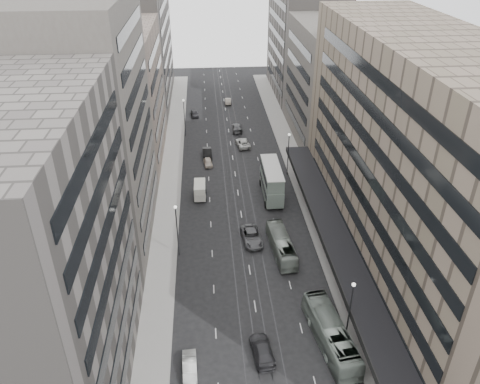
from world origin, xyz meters
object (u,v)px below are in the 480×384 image
object	(u,v)px
bus_far	(281,245)
sedan_2	(252,237)
sedan_1	(190,367)
pedestrian	(379,363)
double_decker	(272,181)
panel_van	(200,190)
bus_near	(331,334)

from	to	relation	value
bus_far	sedan_2	size ratio (longest dim) A/B	1.72
sedan_1	pedestrian	bearing A→B (deg)	-6.46
double_decker	sedan_2	world-z (taller)	double_decker
panel_van	sedan_1	bearing A→B (deg)	-91.41
pedestrian	double_decker	bearing A→B (deg)	-82.92
sedan_2	pedestrian	bearing A→B (deg)	-70.91
bus_near	panel_van	distance (m)	36.44
double_decker	pedestrian	distance (m)	37.43
double_decker	sedan_1	distance (m)	38.01
double_decker	panel_van	bearing A→B (deg)	177.88
sedan_2	double_decker	bearing A→B (deg)	64.19
panel_van	sedan_2	distance (m)	15.36
double_decker	pedestrian	size ratio (longest dim) A/B	5.77
panel_van	sedan_1	size ratio (longest dim) A/B	1.03
bus_far	sedan_1	size ratio (longest dim) A/B	2.41
sedan_1	panel_van	bearing A→B (deg)	85.45
bus_near	sedan_2	size ratio (longest dim) A/B	1.98
bus_far	panel_van	size ratio (longest dim) A/B	2.35
sedan_2	panel_van	bearing A→B (deg)	113.78
panel_van	sedan_2	bearing A→B (deg)	-59.85
double_decker	bus_near	bearing A→B (deg)	-86.13
panel_van	bus_near	bearing A→B (deg)	-66.17
sedan_1	bus_far	bearing A→B (deg)	54.20
bus_far	panel_van	bearing A→B (deg)	-59.82
bus_far	sedan_1	bearing A→B (deg)	52.08
double_decker	sedan_1	xyz separation A→B (m)	(-13.56, -35.43, -2.33)
sedan_1	sedan_2	distance (m)	24.26
bus_far	sedan_2	world-z (taller)	bus_far
panel_van	sedan_2	size ratio (longest dim) A/B	0.73
sedan_2	bus_near	bearing A→B (deg)	-77.11
sedan_1	pedestrian	world-z (taller)	pedestrian
panel_van	double_decker	bearing A→B (deg)	-1.72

